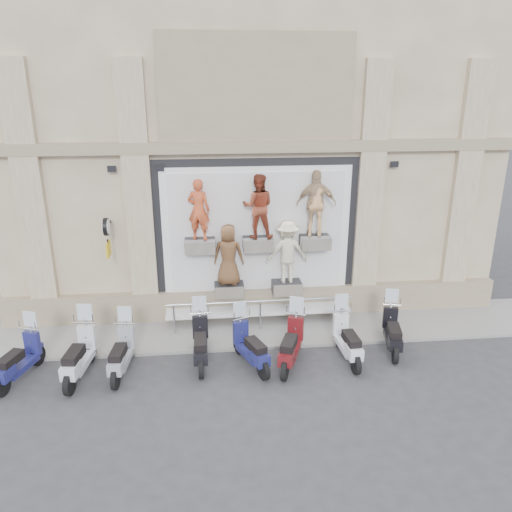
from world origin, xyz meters
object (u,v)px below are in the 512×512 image
object	(u,v)px
scooter_d	(200,335)
scooter_h	(393,324)
guard_rail	(260,316)
scooter_e	(251,339)
scooter_f	(291,336)
scooter_c	(121,345)
scooter_g	(348,332)
clock_sign_bracket	(107,232)
scooter_b	(78,347)
scooter_a	(17,352)

from	to	relation	value
scooter_d	scooter_h	distance (m)	4.80
guard_rail	scooter_e	xyz separation A→B (m)	(-0.42, -1.70, 0.25)
scooter_f	scooter_h	world-z (taller)	scooter_f
guard_rail	scooter_c	world-z (taller)	scooter_c
guard_rail	scooter_g	size ratio (longest dim) A/B	2.79
clock_sign_bracket	scooter_b	bearing A→B (deg)	-101.33
scooter_a	scooter_g	bearing A→B (deg)	18.06
scooter_c	scooter_g	size ratio (longest dim) A/B	0.97
guard_rail	scooter_f	size ratio (longest dim) A/B	2.72
scooter_b	scooter_d	size ratio (longest dim) A/B	1.04
scooter_e	scooter_c	bearing A→B (deg)	158.21
scooter_b	scooter_g	world-z (taller)	scooter_b
scooter_e	scooter_f	world-z (taller)	scooter_f
scooter_a	scooter_b	world-z (taller)	scooter_b
guard_rail	scooter_b	bearing A→B (deg)	-157.96
scooter_d	scooter_h	world-z (taller)	scooter_d
scooter_c	scooter_h	size ratio (longest dim) A/B	1.00
scooter_a	scooter_f	world-z (taller)	scooter_f
scooter_e	scooter_h	size ratio (longest dim) A/B	1.01
scooter_c	scooter_d	size ratio (longest dim) A/B	0.96
scooter_a	scooter_g	size ratio (longest dim) A/B	0.97
guard_rail	scooter_c	xyz separation A→B (m)	(-3.42, -1.69, 0.25)
scooter_c	scooter_h	xyz separation A→B (m)	(6.61, 0.38, 0.00)
scooter_d	scooter_f	size ratio (longest dim) A/B	0.98
scooter_f	scooter_h	size ratio (longest dim) A/B	1.06
guard_rail	scooter_a	bearing A→B (deg)	-162.99
scooter_g	scooter_h	xyz separation A→B (m)	(1.25, 0.32, -0.02)
clock_sign_bracket	scooter_b	distance (m)	3.05
clock_sign_bracket	scooter_f	size ratio (longest dim) A/B	0.55
guard_rail	clock_sign_bracket	distance (m)	4.57
guard_rail	scooter_a	size ratio (longest dim) A/B	2.87
guard_rail	scooter_a	xyz separation A→B (m)	(-5.68, -1.74, 0.25)
scooter_d	scooter_f	xyz separation A→B (m)	(2.14, -0.32, 0.01)
scooter_b	clock_sign_bracket	bearing A→B (deg)	85.64
scooter_e	scooter_g	xyz separation A→B (m)	(2.37, 0.08, 0.02)
scooter_c	scooter_h	distance (m)	6.62
guard_rail	scooter_g	xyz separation A→B (m)	(1.94, -1.63, 0.27)
scooter_b	scooter_c	bearing A→B (deg)	11.21
scooter_h	scooter_a	bearing A→B (deg)	-164.56
scooter_a	scooter_f	distance (m)	6.22
scooter_d	scooter_g	xyz separation A→B (m)	(3.54, -0.21, -0.01)
clock_sign_bracket	scooter_e	world-z (taller)	clock_sign_bracket
scooter_b	scooter_g	size ratio (longest dim) A/B	1.05
scooter_e	scooter_d	bearing A→B (deg)	144.93
scooter_d	scooter_e	distance (m)	1.21
scooter_h	guard_rail	bearing A→B (deg)	170.38
scooter_c	scooter_d	xyz separation A→B (m)	(1.82, 0.27, 0.03)
clock_sign_bracket	scooter_c	world-z (taller)	clock_sign_bracket
scooter_g	scooter_h	bearing A→B (deg)	11.50
scooter_d	scooter_e	size ratio (longest dim) A/B	1.03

